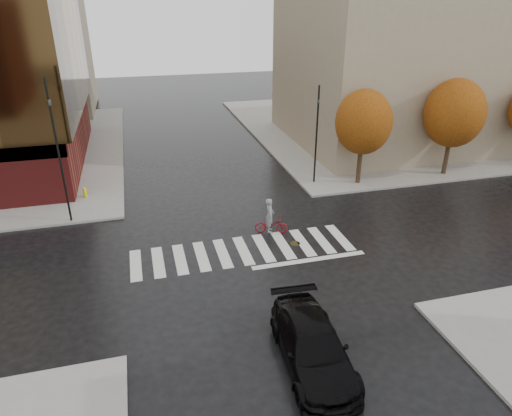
{
  "coord_description": "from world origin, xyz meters",
  "views": [
    {
      "loc": [
        -4.75,
        -19.68,
        12.16
      ],
      "look_at": [
        0.91,
        1.29,
        2.0
      ],
      "focal_mm": 32.0,
      "sensor_mm": 36.0,
      "label": 1
    }
  ],
  "objects": [
    {
      "name": "tree_ne_a",
      "position": [
        10.0,
        7.4,
        4.46
      ],
      "size": [
        3.8,
        3.8,
        6.5
      ],
      "color": "black",
      "rests_on": "sidewalk_ne"
    },
    {
      "name": "sedan",
      "position": [
        0.5,
        -7.98,
        0.79
      ],
      "size": [
        2.57,
        5.6,
        1.59
      ],
      "primitive_type": "imported",
      "rotation": [
        0.0,
        0.0,
        -0.06
      ],
      "color": "black",
      "rests_on": "ground"
    },
    {
      "name": "building_ne_tan",
      "position": [
        17.0,
        17.0,
        9.15
      ],
      "size": [
        16.0,
        16.0,
        18.0
      ],
      "primitive_type": "cube",
      "color": "gray",
      "rests_on": "sidewalk_ne"
    },
    {
      "name": "sidewalk_ne",
      "position": [
        21.0,
        21.0,
        0.07
      ],
      "size": [
        30.0,
        30.0,
        0.15
      ],
      "primitive_type": "cube",
      "color": "gray",
      "rests_on": "ground"
    },
    {
      "name": "cyclist",
      "position": [
        1.95,
        2.02,
        0.72
      ],
      "size": [
        1.96,
        1.17,
        2.11
      ],
      "rotation": [
        0.0,
        0.0,
        1.27
      ],
      "color": "maroon",
      "rests_on": "ground"
    },
    {
      "name": "building_nw_far",
      "position": [
        -16.0,
        37.0,
        10.15
      ],
      "size": [
        14.0,
        12.0,
        20.0
      ],
      "primitive_type": "cube",
      "color": "gray",
      "rests_on": "sidewalk_nw"
    },
    {
      "name": "manhole",
      "position": [
        2.88,
        0.5,
        0.01
      ],
      "size": [
        0.72,
        0.72,
        0.01
      ],
      "primitive_type": "cylinder",
      "rotation": [
        0.0,
        0.0,
        0.41
      ],
      "color": "#403717",
      "rests_on": "ground"
    },
    {
      "name": "tree_ne_b",
      "position": [
        17.0,
        7.4,
        4.62
      ],
      "size": [
        4.2,
        4.2,
        6.89
      ],
      "color": "black",
      "rests_on": "sidewalk_ne"
    },
    {
      "name": "ground",
      "position": [
        0.0,
        0.0,
        0.0
      ],
      "size": [
        120.0,
        120.0,
        0.0
      ],
      "primitive_type": "plane",
      "color": "black",
      "rests_on": "ground"
    },
    {
      "name": "traffic_light_ne",
      "position": [
        7.05,
        8.3,
        3.92
      ],
      "size": [
        0.15,
        0.17,
        6.73
      ],
      "rotation": [
        0.0,
        0.0,
        3.09
      ],
      "color": "black",
      "rests_on": "sidewalk_ne"
    },
    {
      "name": "traffic_light_nw",
      "position": [
        -9.0,
        6.3,
        4.94
      ],
      "size": [
        0.25,
        0.23,
        8.21
      ],
      "rotation": [
        0.0,
        0.0,
        -1.19
      ],
      "color": "black",
      "rests_on": "sidewalk_nw"
    },
    {
      "name": "crosswalk",
      "position": [
        0.0,
        0.5,
        0.01
      ],
      "size": [
        12.0,
        3.0,
        0.01
      ],
      "primitive_type": "cube",
      "color": "silver",
      "rests_on": "ground"
    },
    {
      "name": "fire_hydrant",
      "position": [
        -8.42,
        9.71,
        0.52
      ],
      "size": [
        0.24,
        0.24,
        0.67
      ],
      "color": "yellow",
      "rests_on": "sidewalk_nw"
    }
  ]
}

